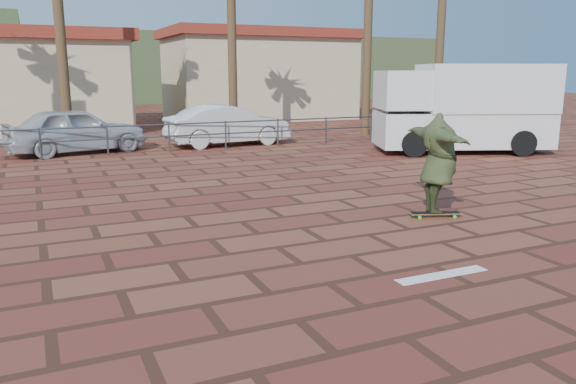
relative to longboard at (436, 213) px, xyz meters
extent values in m
plane|color=brown|center=(-2.60, -1.29, -0.08)|extent=(120.00, 120.00, 0.00)
cube|color=white|center=(-1.90, -2.49, -0.08)|extent=(1.40, 0.22, 0.01)
cylinder|color=#47494F|center=(-6.60, 10.71, 0.42)|extent=(0.06, 0.06, 1.00)
cylinder|color=#47494F|center=(-4.60, 10.71, 0.42)|extent=(0.06, 0.06, 1.00)
cylinder|color=#47494F|center=(-2.60, 10.71, 0.42)|extent=(0.06, 0.06, 1.00)
cylinder|color=#47494F|center=(-0.60, 10.71, 0.42)|extent=(0.06, 0.06, 1.00)
cylinder|color=#47494F|center=(1.40, 10.71, 0.42)|extent=(0.06, 0.06, 1.00)
cylinder|color=#47494F|center=(3.40, 10.71, 0.42)|extent=(0.06, 0.06, 1.00)
cylinder|color=#47494F|center=(5.40, 10.71, 0.42)|extent=(0.06, 0.06, 1.00)
cylinder|color=#47494F|center=(7.40, 10.71, 0.42)|extent=(0.06, 0.06, 1.00)
cylinder|color=#47494F|center=(9.40, 10.71, 0.42)|extent=(0.06, 0.06, 1.00)
cylinder|color=#47494F|center=(-2.60, 10.71, 0.87)|extent=(24.00, 0.05, 0.05)
cylinder|color=#47494F|center=(-2.60, 10.71, 0.47)|extent=(24.00, 0.05, 0.05)
cylinder|color=brown|center=(-5.60, 13.71, 4.02)|extent=(0.36, 0.36, 8.20)
cylinder|color=brown|center=(0.90, 14.21, 3.17)|extent=(0.36, 0.36, 6.50)
cylinder|color=brown|center=(6.40, 12.71, 3.82)|extent=(0.36, 0.36, 7.80)
cylinder|color=brown|center=(9.40, 11.71, 4.32)|extent=(0.36, 0.36, 8.80)
cube|color=beige|center=(5.40, 22.71, 2.17)|extent=(10.00, 6.00, 4.50)
cube|color=maroon|center=(5.40, 22.71, 4.67)|extent=(10.60, 6.60, 0.50)
cube|color=#384C28|center=(-2.60, 48.71, 2.92)|extent=(70.00, 18.00, 6.00)
cube|color=olive|center=(0.00, 0.00, 0.01)|extent=(0.99, 0.52, 0.02)
cube|color=black|center=(0.00, 0.00, 0.02)|extent=(0.95, 0.49, 0.00)
cube|color=silver|center=(-0.32, 0.11, -0.02)|extent=(0.10, 0.17, 0.03)
cube|color=silver|center=(0.32, -0.11, -0.02)|extent=(0.10, 0.17, 0.03)
cylinder|color=#3DD62D|center=(-0.35, 0.02, -0.05)|extent=(0.07, 0.05, 0.06)
cylinder|color=#3DD62D|center=(-0.28, 0.20, -0.05)|extent=(0.07, 0.05, 0.06)
cylinder|color=#3DD62D|center=(0.28, -0.20, -0.05)|extent=(0.07, 0.05, 0.06)
cylinder|color=#3DD62D|center=(0.35, -0.02, -0.05)|extent=(0.07, 0.05, 0.06)
imported|color=#364022|center=(0.00, 0.00, 0.95)|extent=(1.14, 2.37, 1.86)
cube|color=silver|center=(6.47, 6.77, 0.70)|extent=(6.09, 4.24, 1.15)
cube|color=silver|center=(7.15, 6.50, 2.06)|extent=(4.77, 3.79, 1.57)
cube|color=silver|center=(4.63, 7.51, 2.01)|extent=(2.41, 2.75, 1.25)
cube|color=black|center=(4.00, 7.77, 1.54)|extent=(0.72, 1.67, 0.68)
cylinder|color=black|center=(4.32, 6.46, 0.34)|extent=(0.88, 0.58, 0.84)
cylinder|color=black|center=(5.14, 8.49, 0.34)|extent=(0.88, 0.58, 0.84)
cylinder|color=black|center=(7.61, 5.13, 0.34)|extent=(0.88, 0.58, 0.84)
cylinder|color=black|center=(8.43, 7.17, 0.34)|extent=(0.88, 0.58, 0.84)
imported|color=#B8BBC0|center=(-5.45, 11.85, 0.69)|extent=(4.78, 2.74, 1.53)
imported|color=silver|center=(-0.18, 11.71, 0.67)|extent=(4.62, 1.90, 1.49)
cylinder|color=gray|center=(8.75, 10.54, 1.10)|extent=(0.06, 0.06, 2.35)
cube|color=#193FB2|center=(8.75, 10.54, 2.06)|extent=(0.48, 0.06, 0.48)
camera|label=1|loc=(-6.74, -8.14, 2.60)|focal=35.00mm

